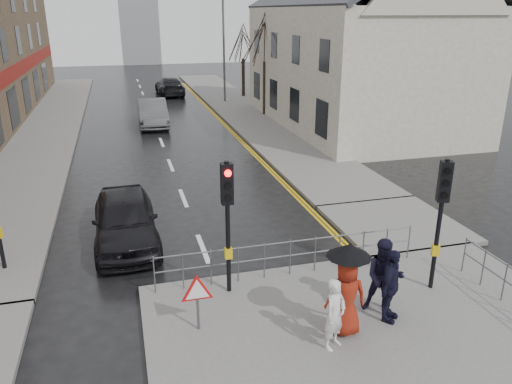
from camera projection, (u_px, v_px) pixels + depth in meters
ground at (223, 300)px, 12.40m from camera, size 120.00×120.00×0.00m
near_pavement at (406, 368)px, 9.95m from camera, size 10.00×9.00×0.14m
left_pavement at (48, 123)px, 31.61m from camera, size 4.00×44.00×0.14m
right_pavement at (240, 108)px, 36.65m from camera, size 4.00×40.00×0.14m
pavement_bridge_right at (395, 224)px, 16.72m from camera, size 4.00×4.20×0.14m
building_right_cream at (355, 46)px, 30.07m from camera, size 9.00×16.40×10.10m
traffic_signal_near_left at (227, 205)px, 11.79m from camera, size 0.28×0.27×3.40m
traffic_signal_near_right at (442, 203)px, 11.95m from camera, size 0.34×0.33×3.40m
guard_railing_front at (290, 250)px, 13.14m from camera, size 7.14×0.04×1.00m
warning_sign at (197, 294)px, 10.75m from camera, size 0.80×0.07×1.35m
street_lamp at (221, 40)px, 37.62m from camera, size 1.83×0.25×8.00m
tree_near at (265, 38)px, 32.45m from camera, size 2.40×2.40×6.58m
tree_far at (243, 42)px, 40.07m from camera, size 2.40×2.40×5.64m
pedestrian_a at (335, 314)px, 10.22m from camera, size 0.69×0.63×1.58m
pedestrian_b at (384, 276)px, 11.42m from camera, size 1.11×1.02×1.83m
pedestrian_with_umbrella at (347, 287)px, 10.56m from camera, size 0.96×0.96×2.14m
pedestrian_d at (390, 286)px, 11.11m from camera, size 1.03×1.02×1.75m
car_parked at (125, 219)px, 15.21m from camera, size 1.96×4.71×1.59m
car_mid at (153, 113)px, 31.02m from camera, size 1.79×4.94×1.62m
car_far at (170, 86)px, 42.46m from camera, size 2.25×5.19×1.49m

